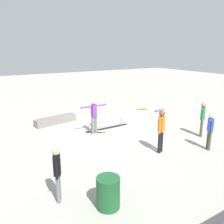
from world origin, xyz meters
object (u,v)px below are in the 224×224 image
at_px(grind_rail, 107,125).
at_px(trash_bin, 108,193).
at_px(skateboard_main, 98,131).
at_px(bystander_blue_shirt, 210,129).
at_px(bystander_black_shirt, 57,172).
at_px(bystander_green_shirt, 202,118).
at_px(skater_main, 94,114).
at_px(loose_skateboard_pink, 160,110).
at_px(loose_skateboard_yellow, 142,108).
at_px(bystander_orange_shirt, 161,129).
at_px(skate_ledge, 56,120).

relative_size(grind_rail, trash_bin, 2.91).
bearing_deg(skateboard_main, bystander_blue_shirt, 165.60).
xyz_separation_m(skateboard_main, bystander_black_shirt, (3.44, 4.24, 0.82)).
height_order(skateboard_main, bystander_green_shirt, bystander_green_shirt).
height_order(bystander_blue_shirt, bystander_green_shirt, bystander_green_shirt).
xyz_separation_m(skater_main, bystander_blue_shirt, (-3.16, 4.16, -0.10)).
xyz_separation_m(skater_main, loose_skateboard_pink, (-5.70, -1.52, -0.91)).
relative_size(bystander_black_shirt, loose_skateboard_yellow, 2.00).
relative_size(bystander_orange_shirt, bystander_green_shirt, 1.07).
bearing_deg(loose_skateboard_yellow, loose_skateboard_pink, -20.12).
bearing_deg(grind_rail, skate_ledge, -47.63).
bearing_deg(bystander_orange_shirt, loose_skateboard_yellow, 36.00).
bearing_deg(skate_ledge, bystander_green_shirt, 133.95).
height_order(bystander_blue_shirt, loose_skateboard_yellow, bystander_blue_shirt).
distance_m(skate_ledge, skateboard_main, 2.84).
relative_size(grind_rail, bystander_green_shirt, 1.53).
bearing_deg(loose_skateboard_pink, bystander_blue_shirt, -115.13).
bearing_deg(bystander_green_shirt, bystander_black_shirt, 151.28).
height_order(skate_ledge, skater_main, skater_main).
xyz_separation_m(skate_ledge, trash_bin, (1.10, 7.67, 0.23)).
relative_size(skate_ledge, skateboard_main, 3.18).
height_order(skate_ledge, loose_skateboard_pink, skate_ledge).
bearing_deg(loose_skateboard_pink, bystander_orange_shirt, -133.48).
bearing_deg(skater_main, bystander_orange_shirt, -70.39).
height_order(grind_rail, loose_skateboard_pink, grind_rail).
height_order(skater_main, bystander_black_shirt, skater_main).
xyz_separation_m(bystander_black_shirt, bystander_green_shirt, (-7.43, -1.24, 0.03)).
distance_m(bystander_orange_shirt, bystander_black_shirt, 4.63).
bearing_deg(grind_rail, skateboard_main, 23.33).
height_order(bystander_orange_shirt, loose_skateboard_yellow, bystander_orange_shirt).
relative_size(skate_ledge, bystander_blue_shirt, 1.51).
distance_m(bystander_blue_shirt, loose_skateboard_pink, 6.28).
distance_m(loose_skateboard_pink, loose_skateboard_yellow, 1.21).
xyz_separation_m(bystander_orange_shirt, loose_skateboard_pink, (-4.42, -4.84, -0.91)).
height_order(skateboard_main, trash_bin, trash_bin).
height_order(bystander_green_shirt, loose_skateboard_yellow, bystander_green_shirt).
distance_m(skate_ledge, skater_main, 2.87).
height_order(grind_rail, bystander_blue_shirt, bystander_blue_shirt).
relative_size(skate_ledge, loose_skateboard_yellow, 2.99).
xyz_separation_m(grind_rail, skater_main, (0.92, 0.34, 0.80)).
height_order(skateboard_main, bystander_black_shirt, bystander_black_shirt).
height_order(bystander_green_shirt, trash_bin, bystander_green_shirt).
bearing_deg(skater_main, loose_skateboard_yellow, 24.98).
bearing_deg(bystander_black_shirt, skater_main, 165.99).
bearing_deg(bystander_blue_shirt, skate_ledge, -114.67).
bearing_deg(loose_skateboard_pink, bystander_black_shirt, -148.35).
height_order(skateboard_main, bystander_orange_shirt, bystander_orange_shirt).
distance_m(bystander_green_shirt, loose_skateboard_yellow, 5.58).
xyz_separation_m(bystander_green_shirt, trash_bin, (6.41, 2.17, -0.49)).
relative_size(bystander_black_shirt, trash_bin, 1.84).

